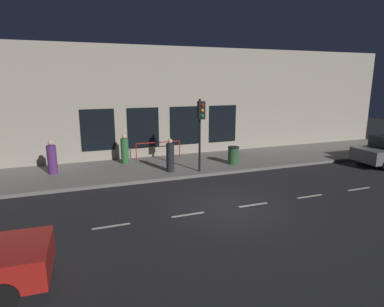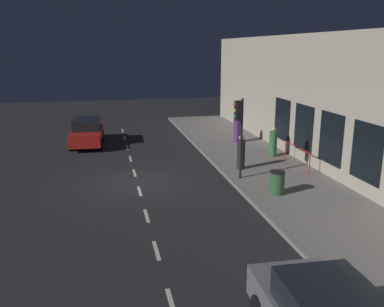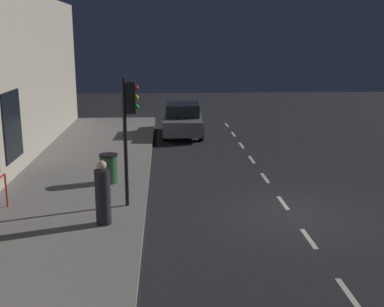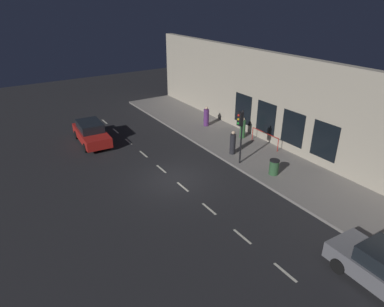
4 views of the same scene
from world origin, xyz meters
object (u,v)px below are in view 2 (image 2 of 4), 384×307
pedestrian_0 (237,130)px  traffic_light (239,120)px  parked_car_1 (87,132)px  trash_bin (277,183)px  pedestrian_1 (241,153)px  pedestrian_2 (273,143)px

pedestrian_0 → traffic_light: bearing=115.1°
parked_car_1 → trash_bin: 13.35m
parked_car_1 → pedestrian_1: 10.40m
parked_car_1 → pedestrian_2: 11.23m
pedestrian_2 → trash_bin: size_ratio=1.69×
parked_car_1 → pedestrian_2: pedestrian_2 is taller
pedestrian_0 → pedestrian_1: bearing=116.8°
traffic_light → pedestrian_2: traffic_light is taller
traffic_light → pedestrian_0: size_ratio=2.18×
traffic_light → parked_car_1: traffic_light is taller
pedestrian_2 → trash_bin: pedestrian_2 is taller
pedestrian_0 → trash_bin: pedestrian_0 is taller
pedestrian_0 → pedestrian_1: pedestrian_1 is taller
parked_car_1 → pedestrian_2: bearing=153.2°
pedestrian_1 → trash_bin: 3.63m
parked_car_1 → trash_bin: size_ratio=4.81×
pedestrian_0 → pedestrian_2: size_ratio=1.02×
traffic_light → pedestrian_1: size_ratio=2.15×
pedestrian_1 → pedestrian_2: bearing=137.9°
traffic_light → trash_bin: size_ratio=3.77×
parked_car_1 → trash_bin: parked_car_1 is taller
traffic_light → pedestrian_2: 4.80m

